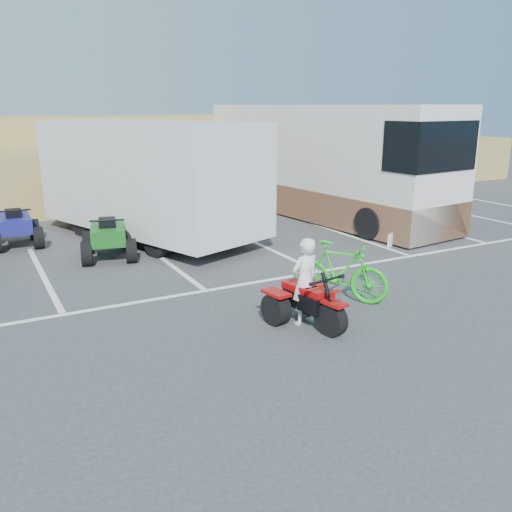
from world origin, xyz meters
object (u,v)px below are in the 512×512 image
rider (305,281)px  cargo_trailer (149,176)px  red_trike_atv (310,326)px  rv_motorhome (321,169)px  green_dirt_bike (339,271)px  quad_atv_blue (17,246)px  quad_atv_green (110,258)px

rider → cargo_trailer: cargo_trailer is taller
cargo_trailer → red_trike_atv: bearing=-106.8°
rv_motorhome → green_dirt_bike: bearing=-128.3°
rider → cargo_trailer: size_ratio=0.20×
quad_atv_blue → quad_atv_green: quad_atv_green is taller
rider → quad_atv_blue: (-3.76, 7.90, -0.74)m
red_trike_atv → rv_motorhome: size_ratio=0.14×
rv_motorhome → quad_atv_green: rv_motorhome is taller
rv_motorhome → rider: bearing=-132.4°
red_trike_atv → rider: 0.75m
quad_atv_blue → red_trike_atv: bearing=-63.2°
red_trike_atv → quad_atv_blue: size_ratio=0.87×
green_dirt_bike → cargo_trailer: 6.76m
green_dirt_bike → quad_atv_green: 5.87m
rider → rv_motorhome: rv_motorhome is taller
red_trike_atv → rider: bearing=90.0°
rv_motorhome → quad_atv_green: size_ratio=6.07×
quad_atv_green → red_trike_atv: bearing=-58.6°
red_trike_atv → rider: size_ratio=0.97×
cargo_trailer → quad_atv_blue: (-3.39, 0.77, -1.70)m
rider → cargo_trailer: (-0.37, 7.13, 0.96)m
green_dirt_bike → cargo_trailer: bearing=68.7°
rv_motorhome → quad_atv_blue: bearing=172.5°
quad_atv_green → cargo_trailer: bearing=57.6°
rider → quad_atv_blue: rider is taller
quad_atv_green → rv_motorhome: bearing=28.2°
rider → quad_atv_blue: bearing=-74.2°
green_dirt_bike → rv_motorhome: (4.41, 7.02, 0.97)m
rider → quad_atv_green: rider is taller
rider → quad_atv_green: bearing=-80.9°
red_trike_atv → quad_atv_green: (-1.93, 5.75, 0.00)m
green_dirt_bike → quad_atv_green: bearing=87.3°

